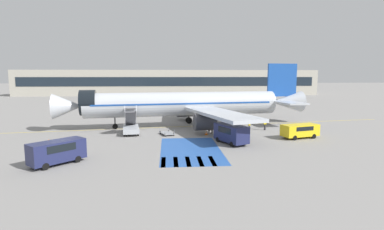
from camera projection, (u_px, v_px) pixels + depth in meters
name	position (u px, v px, depth m)	size (l,w,h in m)	color
ground_plane	(195.00, 125.00, 50.49)	(600.00, 600.00, 0.00)	gray
apron_leadline_yellow	(183.00, 126.00, 49.40)	(0.20, 75.19, 0.01)	gold
apron_stand_patch_blue	(191.00, 150.00, 33.84)	(6.72, 12.84, 0.01)	#2856A8
apron_walkway_bar_0	(163.00, 162.00, 29.00)	(0.44, 3.60, 0.01)	silver
apron_walkway_bar_1	(176.00, 162.00, 29.10)	(0.44, 3.60, 0.01)	silver
apron_walkway_bar_2	(188.00, 162.00, 29.20)	(0.44, 3.60, 0.01)	silver
apron_walkway_bar_3	(200.00, 161.00, 29.29)	(0.44, 3.60, 0.01)	silver
apron_walkway_bar_4	(212.00, 161.00, 29.39)	(0.44, 3.60, 0.01)	silver
airliner	(187.00, 104.00, 49.06)	(41.37, 34.47, 10.42)	#B7BCC4
boarding_stairs_forward	(131.00, 127.00, 43.06)	(2.85, 5.45, 4.30)	#ADB2BA
fuel_tanker	(217.00, 103.00, 71.42)	(3.81, 9.49, 3.55)	#38383D
service_van_0	(231.00, 132.00, 36.79)	(3.79, 5.25, 2.34)	#1E234C
service_van_1	(57.00, 150.00, 28.13)	(4.85, 4.92, 2.25)	#1E234C
service_van_2	(300.00, 130.00, 40.06)	(5.33, 3.21, 1.86)	yellow
baggage_cart	(167.00, 133.00, 42.46)	(2.27, 2.95, 0.87)	gray
ground_crew_0	(212.00, 127.00, 43.36)	(0.47, 0.33, 1.72)	#2D2D33
ground_crew_1	(249.00, 124.00, 45.03)	(0.27, 0.45, 1.86)	#191E38
ground_crew_2	(265.00, 123.00, 45.96)	(0.47, 0.32, 1.88)	#2D2D33
ground_crew_3	(209.00, 126.00, 44.75)	(0.48, 0.35, 1.60)	black
traffic_cone_0	(202.00, 128.00, 46.59)	(0.57, 0.57, 0.63)	orange
traffic_cone_1	(49.00, 141.00, 37.22)	(0.46, 0.46, 0.51)	orange
traffic_cone_2	(206.00, 133.00, 42.38)	(0.48, 0.48, 0.53)	orange
terminal_building	(169.00, 83.00, 130.91)	(128.60, 12.10, 10.77)	#B2AD9E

